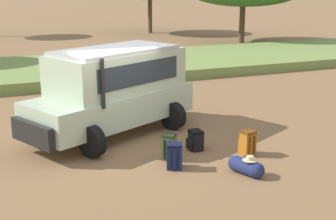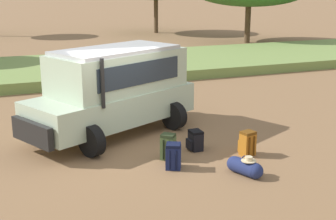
{
  "view_description": "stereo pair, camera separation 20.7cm",
  "coord_description": "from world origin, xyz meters",
  "px_view_note": "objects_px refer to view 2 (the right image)",
  "views": [
    {
      "loc": [
        -3.39,
        -11.12,
        4.24
      ],
      "look_at": [
        1.01,
        -0.33,
        1.0
      ],
      "focal_mm": 50.0,
      "sensor_mm": 36.0,
      "label": 1
    },
    {
      "loc": [
        -3.2,
        -11.19,
        4.24
      ],
      "look_at": [
        1.01,
        -0.33,
        1.0
      ],
      "focal_mm": 50.0,
      "sensor_mm": 36.0,
      "label": 2
    }
  ],
  "objects_px": {
    "backpack_near_rear_wheel": "(173,156)",
    "duffel_bag_low_black_case": "(245,167)",
    "safari_vehicle": "(115,89)",
    "backpack_cluster_center": "(195,140)",
    "backpack_outermost": "(247,143)",
    "backpack_beside_front_wheel": "(168,147)"
  },
  "relations": [
    {
      "from": "duffel_bag_low_black_case",
      "to": "backpack_outermost",
      "type": "bearing_deg",
      "value": 57.36
    },
    {
      "from": "backpack_cluster_center",
      "to": "safari_vehicle",
      "type": "bearing_deg",
      "value": 126.47
    },
    {
      "from": "backpack_beside_front_wheel",
      "to": "backpack_cluster_center",
      "type": "relative_size",
      "value": 1.25
    },
    {
      "from": "safari_vehicle",
      "to": "backpack_cluster_center",
      "type": "distance_m",
      "value": 2.8
    },
    {
      "from": "backpack_beside_front_wheel",
      "to": "backpack_cluster_center",
      "type": "bearing_deg",
      "value": 22.24
    },
    {
      "from": "safari_vehicle",
      "to": "backpack_outermost",
      "type": "relative_size",
      "value": 8.58
    },
    {
      "from": "backpack_cluster_center",
      "to": "backpack_near_rear_wheel",
      "type": "xyz_separation_m",
      "value": [
        -0.98,
        -0.94,
        0.04
      ]
    },
    {
      "from": "backpack_outermost",
      "to": "duffel_bag_low_black_case",
      "type": "distance_m",
      "value": 1.27
    },
    {
      "from": "backpack_outermost",
      "to": "duffel_bag_low_black_case",
      "type": "xyz_separation_m",
      "value": [
        -0.68,
        -1.07,
        -0.12
      ]
    },
    {
      "from": "backpack_outermost",
      "to": "backpack_beside_front_wheel",
      "type": "bearing_deg",
      "value": 167.13
    },
    {
      "from": "backpack_near_rear_wheel",
      "to": "backpack_outermost",
      "type": "xyz_separation_m",
      "value": [
        2.04,
        0.13,
        0.01
      ]
    },
    {
      "from": "safari_vehicle",
      "to": "duffel_bag_low_black_case",
      "type": "bearing_deg",
      "value": -64.1
    },
    {
      "from": "backpack_cluster_center",
      "to": "backpack_near_rear_wheel",
      "type": "distance_m",
      "value": 1.36
    },
    {
      "from": "backpack_beside_front_wheel",
      "to": "backpack_outermost",
      "type": "height_order",
      "value": "backpack_beside_front_wheel"
    },
    {
      "from": "backpack_near_rear_wheel",
      "to": "backpack_cluster_center",
      "type": "bearing_deg",
      "value": 43.7
    },
    {
      "from": "backpack_beside_front_wheel",
      "to": "duffel_bag_low_black_case",
      "type": "relative_size",
      "value": 0.73
    },
    {
      "from": "safari_vehicle",
      "to": "backpack_cluster_center",
      "type": "xyz_separation_m",
      "value": [
        1.55,
        -2.09,
        -1.04
      ]
    },
    {
      "from": "safari_vehicle",
      "to": "backpack_near_rear_wheel",
      "type": "height_order",
      "value": "safari_vehicle"
    },
    {
      "from": "backpack_near_rear_wheel",
      "to": "duffel_bag_low_black_case",
      "type": "xyz_separation_m",
      "value": [
        1.36,
        -0.93,
        -0.11
      ]
    },
    {
      "from": "backpack_cluster_center",
      "to": "duffel_bag_low_black_case",
      "type": "xyz_separation_m",
      "value": [
        0.38,
        -1.87,
        -0.07
      ]
    },
    {
      "from": "backpack_near_rear_wheel",
      "to": "duffel_bag_low_black_case",
      "type": "bearing_deg",
      "value": -34.48
    },
    {
      "from": "duffel_bag_low_black_case",
      "to": "safari_vehicle",
      "type": "bearing_deg",
      "value": 115.9
    }
  ]
}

